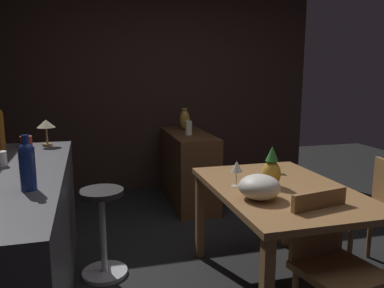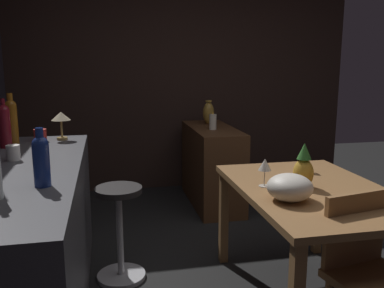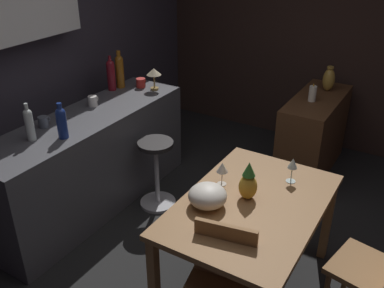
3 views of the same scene
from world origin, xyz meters
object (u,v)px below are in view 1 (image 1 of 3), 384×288
at_px(bar_stool, 103,230).
at_px(counter_lamp, 46,126).
at_px(pillar_candle_tall, 189,128).
at_px(dining_table, 280,200).
at_px(sideboard_cabinet, 188,168).
at_px(fruit_bowl, 259,187).
at_px(chair_near_window, 331,261).
at_px(vase_brass, 185,119).
at_px(pineapple_centerpiece, 272,169).
at_px(wine_bottle_cobalt, 27,164).
at_px(wine_glass_right, 237,167).
at_px(cup_white, 0,159).
at_px(chair_by_doorway, 371,209).
at_px(wine_glass_left, 272,154).
at_px(cup_red, 26,142).

height_order(bar_stool, counter_lamp, counter_lamp).
bearing_deg(pillar_candle_tall, dining_table, -174.60).
distance_m(sideboard_cabinet, counter_lamp, 1.77).
height_order(fruit_bowl, counter_lamp, counter_lamp).
bearing_deg(bar_stool, pillar_candle_tall, -37.79).
xyz_separation_m(chair_near_window, bar_stool, (1.04, 1.19, -0.12)).
xyz_separation_m(sideboard_cabinet, vase_brass, (0.25, -0.02, 0.53)).
relative_size(pineapple_centerpiece, wine_bottle_cobalt, 0.96).
xyz_separation_m(chair_near_window, pineapple_centerpiece, (0.57, 0.09, 0.39)).
height_order(pineapple_centerpiece, pillar_candle_tall, pineapple_centerpiece).
bearing_deg(wine_glass_right, dining_table, -108.94).
distance_m(wine_bottle_cobalt, cup_white, 0.66).
relative_size(sideboard_cabinet, vase_brass, 4.26).
xyz_separation_m(dining_table, counter_lamp, (1.07, 1.55, 0.41)).
xyz_separation_m(chair_near_window, chair_by_doorway, (0.62, -0.78, 0.00)).
relative_size(wine_glass_right, cup_white, 1.50).
relative_size(sideboard_cabinet, cup_white, 9.50).
height_order(dining_table, pillar_candle_tall, pillar_candle_tall).
bearing_deg(sideboard_cabinet, wine_bottle_cobalt, 146.20).
relative_size(chair_by_doorway, cup_white, 7.25).
bearing_deg(pineapple_centerpiece, wine_glass_left, -27.31).
distance_m(bar_stool, pineapple_centerpiece, 1.30).
distance_m(chair_by_doorway, pillar_candle_tall, 2.00).
bearing_deg(wine_glass_left, wine_glass_right, 125.42).
xyz_separation_m(fruit_bowl, cup_white, (0.61, 1.54, 0.13)).
xyz_separation_m(sideboard_cabinet, wine_bottle_cobalt, (-2.07, 1.39, 0.63)).
bearing_deg(chair_by_doorway, dining_table, 96.12).
bearing_deg(wine_glass_right, pineapple_centerpiece, -105.09).
bearing_deg(wine_bottle_cobalt, vase_brass, -31.20).
distance_m(chair_near_window, chair_by_doorway, 0.99).
relative_size(bar_stool, counter_lamp, 3.06).
relative_size(wine_glass_left, cup_red, 1.47).
bearing_deg(cup_white, dining_table, -103.51).
relative_size(sideboard_cabinet, wine_glass_left, 5.87).
relative_size(wine_glass_right, cup_red, 1.36).
height_order(chair_by_doorway, wine_glass_right, wine_glass_right).
height_order(wine_bottle_cobalt, pillar_candle_tall, wine_bottle_cobalt).
distance_m(bar_stool, cup_white, 0.87).
xyz_separation_m(dining_table, sideboard_cabinet, (1.90, 0.14, -0.24)).
relative_size(wine_glass_left, wine_glass_right, 1.08).
bearing_deg(dining_table, wine_glass_left, -18.23).
height_order(cup_white, counter_lamp, counter_lamp).
xyz_separation_m(dining_table, cup_red, (1.05, 1.71, 0.29)).
relative_size(pineapple_centerpiece, vase_brass, 1.06).
height_order(pillar_candle_tall, vase_brass, vase_brass).
relative_size(wine_glass_left, counter_lamp, 0.87).
height_order(dining_table, cup_red, cup_red).
distance_m(pineapple_centerpiece, counter_lamp, 1.83).
relative_size(bar_stool, wine_glass_left, 3.53).
bearing_deg(pillar_candle_tall, wine_bottle_cobalt, 145.13).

